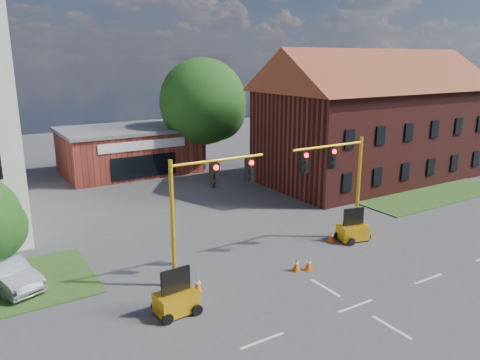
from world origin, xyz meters
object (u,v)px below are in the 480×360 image
(signal_mast_east, at_px, (339,179))
(trailer_west, at_px, (176,300))
(pickup_white, at_px, (349,183))
(signal_mast_west, at_px, (204,202))
(trailer_east, at_px, (353,231))

(signal_mast_east, relative_size, trailer_west, 3.13)
(signal_mast_east, relative_size, pickup_white, 1.05)
(trailer_west, xyz_separation_m, pickup_white, (19.73, 9.81, 0.20))
(signal_mast_east, xyz_separation_m, pickup_white, (8.40, 7.43, -3.10))
(signal_mast_east, distance_m, trailer_west, 12.05)
(signal_mast_west, relative_size, signal_mast_east, 1.00)
(signal_mast_east, distance_m, pickup_white, 11.63)
(trailer_west, bearing_deg, signal_mast_east, 7.96)
(signal_mast_east, relative_size, trailer_east, 3.22)
(signal_mast_west, height_order, trailer_west, signal_mast_west)
(signal_mast_east, height_order, trailer_east, signal_mast_east)
(trailer_west, bearing_deg, trailer_east, 5.74)
(signal_mast_east, xyz_separation_m, trailer_east, (1.13, -0.26, -3.32))
(trailer_west, height_order, pickup_white, trailer_west)
(signal_mast_west, bearing_deg, pickup_white, 23.48)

